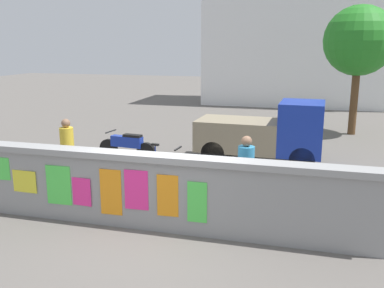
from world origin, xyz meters
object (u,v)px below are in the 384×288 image
object	(u,v)px
auto_rickshaw_truck	(266,133)
tree_roadside	(359,41)
bicycle_near	(161,166)
person_walking	(67,144)
person_bystander	(246,166)
motorcycle	(128,145)

from	to	relation	value
auto_rickshaw_truck	tree_roadside	world-z (taller)	tree_roadside
auto_rickshaw_truck	bicycle_near	size ratio (longest dim) A/B	2.14
auto_rickshaw_truck	person_walking	size ratio (longest dim) A/B	2.25
person_bystander	motorcycle	bearing A→B (deg)	142.30
motorcycle	bicycle_near	bearing A→B (deg)	-44.38
bicycle_near	person_bystander	xyz separation A→B (m)	(2.40, -1.53, 0.62)
bicycle_near	person_walking	distance (m)	2.43
auto_rickshaw_truck	person_bystander	distance (m)	3.90
bicycle_near	auto_rickshaw_truck	bearing A→B (deg)	44.63
auto_rickshaw_truck	motorcycle	world-z (taller)	auto_rickshaw_truck
motorcycle	tree_roadside	bearing A→B (deg)	40.84
motorcycle	person_walking	size ratio (longest dim) A/B	1.17
bicycle_near	tree_roadside	world-z (taller)	tree_roadside
bicycle_near	person_walking	xyz separation A→B (m)	(-2.24, -0.71, 0.62)
person_walking	person_bystander	xyz separation A→B (m)	(4.63, -0.82, 0.00)
auto_rickshaw_truck	person_bystander	xyz separation A→B (m)	(-0.01, -3.90, 0.09)
auto_rickshaw_truck	tree_roadside	size ratio (longest dim) A/B	0.75
motorcycle	bicycle_near	distance (m)	2.22
person_walking	person_bystander	distance (m)	4.70
person_walking	person_bystander	bearing A→B (deg)	-9.99
auto_rickshaw_truck	bicycle_near	world-z (taller)	auto_rickshaw_truck
auto_rickshaw_truck	bicycle_near	xyz separation A→B (m)	(-2.41, -2.37, -0.54)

